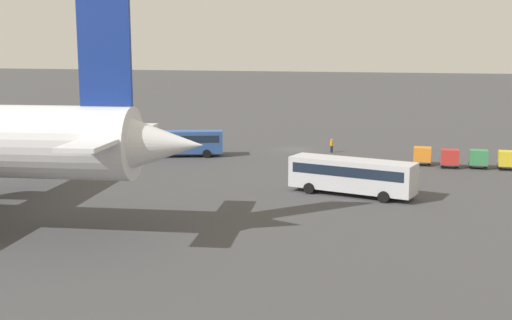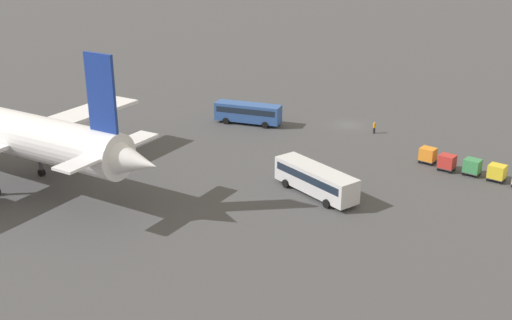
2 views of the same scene
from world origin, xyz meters
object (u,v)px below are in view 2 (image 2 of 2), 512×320
at_px(cargo_cart_green, 472,166).
at_px(airplane, 5,131).
at_px(shuttle_bus_far, 316,178).
at_px(cargo_cart_red, 447,162).
at_px(cargo_cart_yellow, 497,172).
at_px(cargo_cart_orange, 428,154).
at_px(worker_person, 374,128).
at_px(shuttle_bus_near, 248,112).

bearing_deg(cargo_cart_green, airplane, 43.90).
distance_m(shuttle_bus_far, cargo_cart_red, 18.49).
bearing_deg(cargo_cart_yellow, cargo_cart_red, 7.58).
bearing_deg(cargo_cart_orange, cargo_cart_red, 165.37).
xyz_separation_m(worker_person, cargo_cart_red, (-14.59, 6.72, 0.32)).
xyz_separation_m(airplane, cargo_cart_yellow, (-43.04, -38.69, -5.30)).
height_order(cargo_cart_green, cargo_cart_red, same).
bearing_deg(shuttle_bus_far, cargo_cart_yellow, -117.09).
distance_m(cargo_cart_green, cargo_cart_red, 3.07).
bearing_deg(airplane, cargo_cart_red, -144.94).
xyz_separation_m(shuttle_bus_near, cargo_cart_yellow, (-37.52, -2.88, -0.69)).
height_order(shuttle_bus_near, shuttle_bus_far, shuttle_bus_far).
relative_size(worker_person, cargo_cart_orange, 0.84).
xyz_separation_m(cargo_cart_green, cargo_cart_orange, (6.01, -0.14, 0.00)).
xyz_separation_m(airplane, worker_person, (-22.44, -44.61, -5.62)).
bearing_deg(shuttle_bus_near, shuttle_bus_far, 126.27).
bearing_deg(shuttle_bus_near, cargo_cart_orange, 163.80).
relative_size(worker_person, cargo_cart_red, 0.84).
relative_size(cargo_cart_yellow, cargo_cart_red, 1.00).
bearing_deg(shuttle_bus_far, cargo_cart_orange, -94.32).
bearing_deg(airplane, cargo_cart_orange, -141.94).
bearing_deg(airplane, cargo_cart_yellow, -148.65).
xyz_separation_m(worker_person, cargo_cart_green, (-17.60, 6.08, 0.32)).
bearing_deg(worker_person, cargo_cart_orange, 152.89).
relative_size(shuttle_bus_far, worker_person, 6.69).
distance_m(shuttle_bus_far, cargo_cart_orange, 18.16).
xyz_separation_m(shuttle_bus_near, cargo_cart_orange, (-28.51, -2.86, -0.69)).
height_order(airplane, shuttle_bus_far, airplane).
height_order(airplane, cargo_cart_red, airplane).
distance_m(shuttle_bus_near, cargo_cart_orange, 28.66).
bearing_deg(shuttle_bus_near, cargo_cart_green, 162.57).
xyz_separation_m(cargo_cart_green, cargo_cart_red, (3.00, 0.64, 0.00)).
height_order(airplane, cargo_cart_yellow, airplane).
bearing_deg(shuttle_bus_near, worker_person, -174.48).
relative_size(shuttle_bus_near, cargo_cart_red, 4.98).
distance_m(shuttle_bus_far, worker_person, 24.31).
relative_size(shuttle_bus_far, cargo_cart_green, 5.59).
bearing_deg(cargo_cart_yellow, cargo_cart_orange, 0.10).
relative_size(airplane, cargo_cart_red, 21.57).
relative_size(shuttle_bus_near, cargo_cart_orange, 4.98).
bearing_deg(airplane, shuttle_bus_far, -154.42).
bearing_deg(cargo_cart_green, cargo_cart_red, 12.04).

